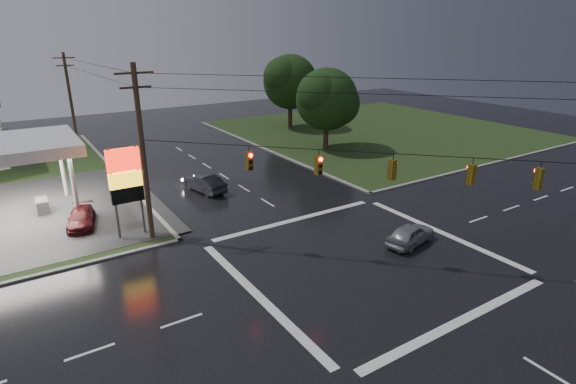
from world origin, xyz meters
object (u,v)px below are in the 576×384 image
pylon_sign (125,178)px  car_crossing (411,234)px  utility_pole_nw (143,153)px  utility_pole_n (71,99)px  tree_ne_far (291,82)px  car_north (204,183)px  car_pump (81,218)px  tree_ne_near (328,99)px

pylon_sign → car_crossing: bearing=-36.1°
utility_pole_nw → utility_pole_n: bearing=90.0°
utility_pole_nw → tree_ne_far: size_ratio=1.12×
car_north → car_pump: bearing=-0.3°
car_crossing → tree_ne_far: bearing=-33.5°
utility_pole_n → car_pump: 24.74m
utility_pole_nw → tree_ne_near: bearing=27.9°
pylon_sign → car_crossing: (14.46, -10.57, -3.35)m
car_north → pylon_sign: bearing=24.9°
pylon_sign → utility_pole_nw: 2.22m
pylon_sign → car_north: bearing=36.9°
tree_ne_near → tree_ne_far: bearing=75.9°
car_north → car_crossing: (7.07, -16.12, -0.07)m
tree_ne_near → car_pump: 28.73m
pylon_sign → utility_pole_n: size_ratio=0.57×
pylon_sign → tree_ne_near: size_ratio=0.67×
utility_pole_nw → tree_ne_far: (26.65, 24.49, 0.46)m
utility_pole_n → tree_ne_far: (26.65, -4.01, 0.71)m
pylon_sign → car_pump: size_ratio=1.50×
car_crossing → car_north: bearing=11.4°
utility_pole_n → utility_pole_nw: bearing=-90.0°
utility_pole_nw → tree_ne_far: bearing=42.6°
pylon_sign → car_north: pylon_sign is taller
car_crossing → pylon_sign: bearing=41.5°
tree_ne_near → car_north: size_ratio=2.05×
tree_ne_far → car_crossing: (-13.19, -34.06, -5.52)m
utility_pole_n → tree_ne_far: bearing=-8.5°
tree_ne_near → car_north: 18.88m
utility_pole_nw → tree_ne_near: size_ratio=1.22×
tree_ne_far → car_north: tree_ne_far is taller
pylon_sign → tree_ne_near: 27.23m
car_north → car_crossing: car_north is taller
car_north → car_pump: (-9.89, -2.06, -0.14)m
utility_pole_nw → utility_pole_n: size_ratio=1.05×
utility_pole_nw → utility_pole_n: utility_pole_nw is taller
utility_pole_nw → car_pump: size_ratio=2.74×
pylon_sign → utility_pole_n: 27.56m
utility_pole_n → tree_ne_near: utility_pole_n is taller
pylon_sign → tree_ne_far: tree_ne_far is taller
pylon_sign → utility_pole_nw: utility_pole_nw is taller
utility_pole_nw → car_pump: (-3.50, 4.50, -5.14)m
pylon_sign → tree_ne_near: tree_ne_near is taller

